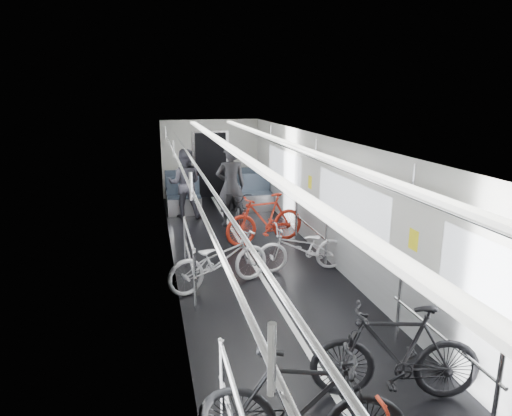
% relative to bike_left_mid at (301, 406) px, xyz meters
% --- Properties ---
extents(car_shell, '(3.02, 14.01, 2.41)m').
position_rel_bike_left_mid_xyz_m(car_shell, '(0.66, 5.58, 0.57)').
color(car_shell, black).
rests_on(car_shell, ground).
extents(bike_left_mid, '(1.93, 1.09, 1.12)m').
position_rel_bike_left_mid_xyz_m(bike_left_mid, '(0.00, 0.00, 0.00)').
color(bike_left_mid, black).
rests_on(bike_left_mid, floor).
extents(bike_left_far, '(1.97, 1.23, 0.98)m').
position_rel_bike_left_mid_xyz_m(bike_left_far, '(-0.14, 3.89, -0.07)').
color(bike_left_far, silver).
rests_on(bike_left_far, floor).
extents(bike_right_near, '(1.88, 0.96, 1.09)m').
position_rel_bike_left_mid_xyz_m(bike_right_near, '(1.26, 0.60, -0.01)').
color(bike_right_near, black).
rests_on(bike_right_near, floor).
extents(bike_right_mid, '(1.71, 0.65, 0.89)m').
position_rel_bike_left_mid_xyz_m(bike_right_mid, '(1.45, 4.27, -0.11)').
color(bike_right_mid, silver).
rests_on(bike_right_mid, floor).
extents(bike_right_far, '(1.90, 0.88, 1.10)m').
position_rel_bike_left_mid_xyz_m(bike_right_far, '(1.18, 5.95, -0.01)').
color(bike_right_far, '#B52716').
rests_on(bike_right_far, floor).
extents(bike_aisle, '(1.02, 1.83, 0.91)m').
position_rel_bike_left_mid_xyz_m(bike_aisle, '(0.91, 7.39, -0.10)').
color(bike_aisle, black).
rests_on(bike_aisle, floor).
extents(person_standing, '(0.74, 0.50, 1.99)m').
position_rel_bike_left_mid_xyz_m(person_standing, '(0.70, 7.49, 0.43)').
color(person_standing, black).
rests_on(person_standing, floor).
extents(person_seated, '(0.99, 0.83, 1.81)m').
position_rel_bike_left_mid_xyz_m(person_seated, '(-0.33, 8.51, 0.35)').
color(person_seated, '#29282F').
rests_on(person_seated, floor).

